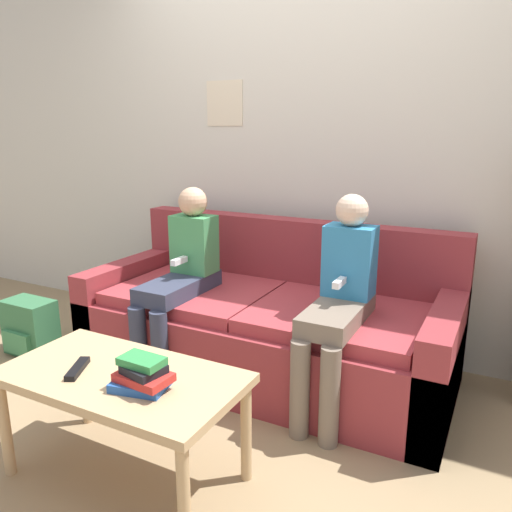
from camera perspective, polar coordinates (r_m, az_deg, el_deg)
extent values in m
plane|color=#937A56|center=(2.56, -4.60, -17.93)|extent=(10.00, 10.00, 0.00)
cube|color=beige|center=(3.15, 5.82, 13.10)|extent=(8.00, 0.06, 2.60)
cube|color=beige|center=(3.37, -3.62, 17.03)|extent=(0.26, 0.00, 0.28)
cube|color=maroon|center=(2.87, 0.93, -9.64)|extent=(2.05, 0.89, 0.40)
cube|color=maroon|center=(3.05, 4.10, 0.14)|extent=(2.05, 0.14, 0.44)
cube|color=maroon|center=(3.34, -13.88, -5.04)|extent=(0.14, 0.89, 0.56)
cube|color=maroon|center=(2.60, 20.52, -11.39)|extent=(0.14, 0.89, 0.56)
cube|color=#A1343A|center=(2.96, -6.94, -4.11)|extent=(0.86, 0.73, 0.07)
cube|color=#A1343A|center=(2.60, 9.31, -6.91)|extent=(0.86, 0.73, 0.07)
cube|color=tan|center=(2.04, -15.20, -13.26)|extent=(0.95, 0.50, 0.04)
cylinder|color=tan|center=(2.33, -26.76, -17.10)|extent=(0.04, 0.04, 0.42)
cylinder|color=tan|center=(1.80, -8.25, -25.89)|extent=(0.04, 0.04, 0.42)
cylinder|color=tan|center=(2.55, -19.03, -13.43)|extent=(0.04, 0.04, 0.42)
cylinder|color=tan|center=(2.08, -1.14, -19.46)|extent=(0.04, 0.04, 0.42)
cylinder|color=#33384C|center=(2.76, -13.24, -10.28)|extent=(0.09, 0.09, 0.47)
cylinder|color=#33384C|center=(2.68, -10.91, -10.95)|extent=(0.09, 0.09, 0.47)
cube|color=#33384C|center=(2.82, -8.80, -3.44)|extent=(0.23, 0.54, 0.09)
cube|color=#429356|center=(2.89, -7.08, 1.39)|extent=(0.24, 0.16, 0.33)
sphere|color=tan|center=(2.85, -7.23, 6.17)|extent=(0.17, 0.17, 0.17)
cube|color=white|center=(2.79, -8.77, -0.56)|extent=(0.03, 0.12, 0.03)
cylinder|color=#756656|center=(2.32, 5.02, -14.95)|extent=(0.09, 0.09, 0.47)
cylinder|color=#756656|center=(2.28, 8.40, -15.65)|extent=(0.09, 0.09, 0.47)
cube|color=#756656|center=(2.42, 9.27, -6.53)|extent=(0.23, 0.54, 0.09)
cube|color=teal|center=(2.50, 10.65, -0.56)|extent=(0.24, 0.16, 0.35)
sphere|color=beige|center=(2.44, 10.92, 5.15)|extent=(0.16, 0.16, 0.16)
cube|color=white|center=(2.38, 9.50, -3.04)|extent=(0.03, 0.12, 0.03)
cube|color=black|center=(2.09, -19.71, -12.02)|extent=(0.11, 0.17, 0.02)
cube|color=#23519E|center=(1.91, -12.99, -14.01)|extent=(0.22, 0.18, 0.03)
cube|color=red|center=(1.88, -12.70, -13.38)|extent=(0.20, 0.14, 0.03)
cube|color=black|center=(1.87, -12.70, -12.52)|extent=(0.16, 0.14, 0.03)
cube|color=#2D8442|center=(1.86, -12.92, -11.63)|extent=(0.16, 0.10, 0.03)
cube|color=#336B42|center=(3.43, -24.36, -7.37)|extent=(0.31, 0.19, 0.34)
cube|color=#3D804F|center=(3.39, -25.69, -8.98)|extent=(0.22, 0.03, 0.14)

